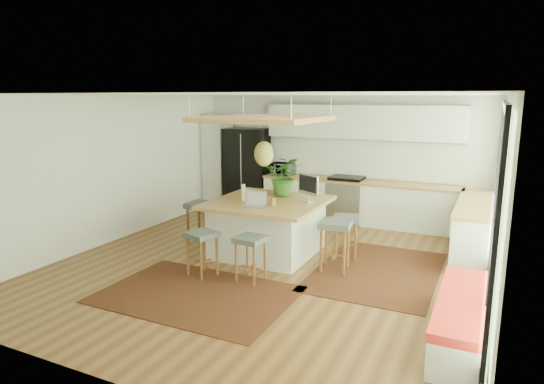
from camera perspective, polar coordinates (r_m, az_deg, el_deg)
The scene contains 34 objects.
floor at distance 7.66m, azimuth -0.27°, elevation -8.90°, with size 7.00×7.00×0.00m, color #573318.
ceiling at distance 7.18m, azimuth -0.29°, elevation 11.74°, with size 7.00×7.00×0.00m, color white.
wall_back at distance 10.53m, azimuth 8.08°, elevation 4.17°, with size 6.50×6.50×0.00m, color silver.
wall_front at distance 4.51m, azimuth -20.19°, elevation -6.24°, with size 6.50×6.50×0.00m, color silver.
wall_left at distance 9.18m, azimuth -18.87°, elevation 2.61°, with size 7.00×7.00×0.00m, color silver.
wall_right at distance 6.60m, azimuth 26.04°, elevation -1.23°, with size 7.00×7.00×0.00m, color silver.
window_wall at distance 6.59m, azimuth 25.82°, elevation -0.78°, with size 0.10×6.20×2.60m, color black, non-canonical shape.
pantry at distance 11.51m, azimuth -6.61°, elevation 3.70°, with size 0.55×0.60×2.25m, color silver.
back_counter_base at distance 10.23m, azimuth 10.33°, elevation -1.29°, with size 4.20×0.60×0.88m, color silver.
back_counter_top at distance 10.14m, azimuth 10.43°, elevation 1.25°, with size 4.24×0.64×0.05m, color olive.
backsplash at distance 10.36m, azimuth 10.96°, elevation 3.96°, with size 4.20×0.02×0.80m, color white.
upper_cabinets at distance 10.13m, azimuth 10.89°, elevation 8.35°, with size 4.20×0.34×0.70m, color silver.
range at distance 10.28m, azimuth 9.00°, elevation -0.84°, with size 0.76×0.62×1.00m, color #A5A5AA, non-canonical shape.
right_counter_base at distance 8.75m, azimuth 23.43°, elevation -4.24°, with size 0.60×2.50×0.88m, color silver.
right_counter_top at distance 8.65m, azimuth 23.67°, elevation -1.30°, with size 0.64×2.54×0.05m, color olive.
window_bench at distance 5.79m, azimuth 22.01°, elevation -14.07°, with size 0.52×2.00×0.50m, color silver, non-canonical shape.
ceiling_panel at distance 7.70m, azimuth -1.00°, elevation 6.87°, with size 1.86×1.86×0.80m, color olive, non-canonical shape.
rug_near at distance 6.68m, azimuth -9.14°, elevation -12.17°, with size 2.60×1.80×0.01m, color black.
rug_right at distance 7.60m, azimuth 12.68°, elevation -9.33°, with size 1.80×2.60×0.01m, color black.
fridge at distance 11.10m, azimuth -2.98°, elevation 2.43°, with size 0.97×0.76×1.95m, color black, non-canonical shape.
island at distance 8.11m, azimuth -0.50°, elevation -4.28°, with size 1.85×1.85×0.93m, color olive, non-canonical shape.
stool_near_left at distance 7.21m, azimuth -8.47°, elevation -7.37°, with size 0.41×0.41×0.69m, color #3D4243, non-canonical shape.
stool_near_right at distance 6.93m, azimuth -2.62°, elevation -8.02°, with size 0.40×0.40×0.68m, color #3D4243, non-canonical shape.
stool_right_front at distance 7.41m, azimuth 7.63°, elevation -6.82°, with size 0.47×0.47×0.79m, color #3D4243, non-canonical shape.
stool_right_back at distance 8.04m, azimuth 8.98°, elevation -5.39°, with size 0.42×0.42×0.71m, color #3D4243, non-canonical shape.
stool_left_side at distance 8.70m, azimuth -8.53°, elevation -4.07°, with size 0.47×0.47×0.79m, color #3D4243, non-canonical shape.
laptop at distance 7.55m, azimuth -2.05°, elevation -0.91°, with size 0.33×0.35×0.25m, color #A5A5AA, non-canonical shape.
monitor at distance 7.94m, azimuth 4.43°, elevation 0.71°, with size 0.50×0.18×0.47m, color #A5A5AA, non-canonical shape.
microwave at distance 10.64m, azimuth 1.30°, elevation 2.97°, with size 0.50×0.28×0.34m, color #A5A5AA.
island_plant at distance 8.39m, azimuth 1.53°, elevation 1.44°, with size 0.64×0.71×0.55m, color #1E4C19.
island_bowl at distance 8.68m, azimuth -2.99°, elevation 0.09°, with size 0.21×0.21×0.05m, color beige.
island_bottle_0 at distance 8.32m, azimuth -3.60°, elevation 0.06°, with size 0.07×0.07×0.19m, color #34B1D0.
island_bottle_1 at distance 8.03m, azimuth -3.54°, elevation -0.35°, with size 0.07×0.07×0.19m, color silver.
island_bottle_2 at distance 7.61m, azimuth 0.20°, elevation -0.99°, with size 0.07×0.07×0.19m, color olive.
Camera 1 is at (3.14, -6.46, 2.67)m, focal length 31.00 mm.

